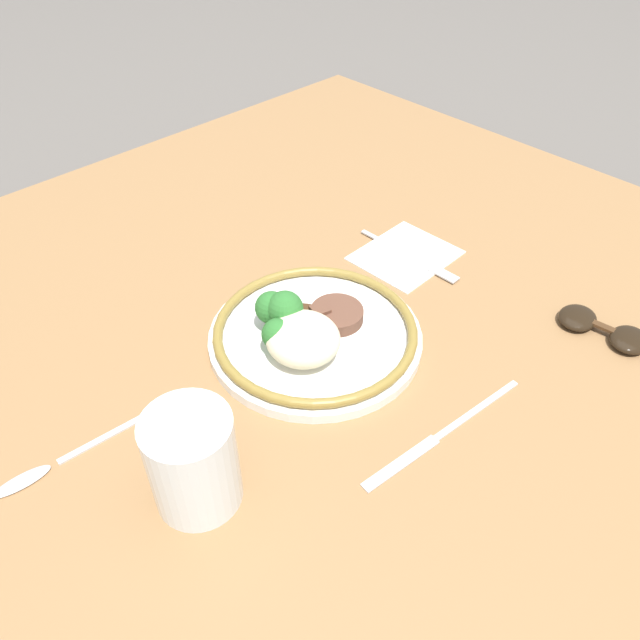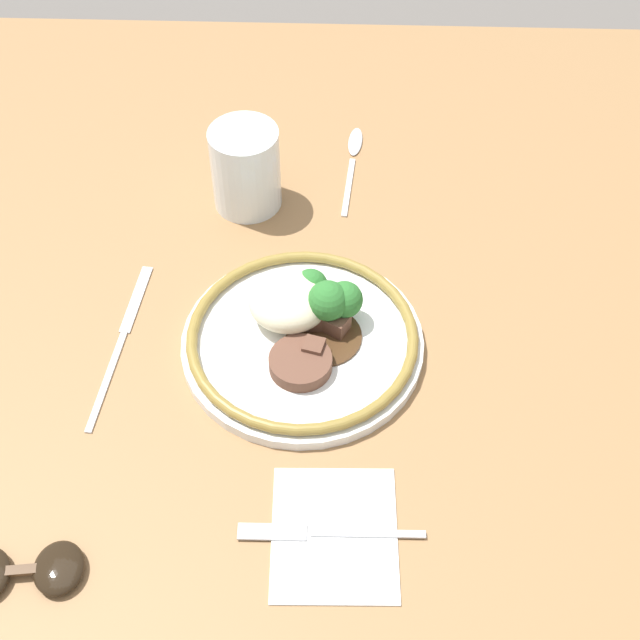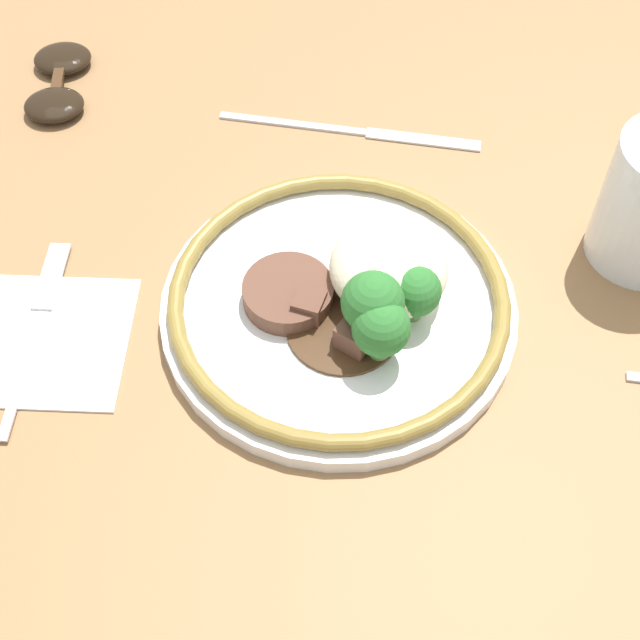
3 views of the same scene
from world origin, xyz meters
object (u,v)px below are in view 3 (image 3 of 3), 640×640
object	(u,v)px
plate	(350,299)
fork	(40,316)
knife	(359,132)
sunglasses	(58,81)

from	to	relation	value
plate	fork	xyz separation A→B (m)	(-0.22, -0.02, -0.02)
knife	sunglasses	size ratio (longest dim) A/B	1.97
knife	fork	bearing A→B (deg)	-130.05
plate	sunglasses	world-z (taller)	plate
plate	knife	distance (m)	0.20
fork	knife	xyz separation A→B (m)	(0.22, 0.21, -0.00)
fork	knife	world-z (taller)	fork
sunglasses	plate	bearing A→B (deg)	-48.12
plate	sunglasses	distance (m)	0.36
plate	fork	bearing A→B (deg)	-175.38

